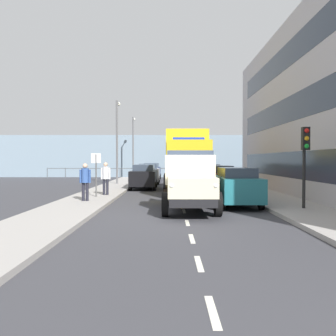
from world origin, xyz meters
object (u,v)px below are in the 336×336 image
car_grey_kerbside_3 (201,172)px  street_sign (96,167)px  lorry_cargo_yellow (186,160)px  car_maroon_kerbside_2 (208,175)px  traffic_light_near (305,149)px  lamp_post_promenade (117,134)px  car_black_oppositeside_0 (144,176)px  car_red_kerbside_1 (219,179)px  pedestrian_near_railing (85,179)px  lamp_post_far (133,142)px  car_navy_oppositeside_2 (152,171)px  car_teal_kerbside_near (236,186)px  truck_vintage_cream (190,182)px  car_silver_oppositeside_1 (148,173)px  pedestrian_strolling (106,176)px

car_grey_kerbside_3 → street_sign: (6.78, 15.22, 0.79)m
lorry_cargo_yellow → car_maroon_kerbside_2: lorry_cargo_yellow is taller
traffic_light_near → lamp_post_promenade: 17.73m
lorry_cargo_yellow → car_black_oppositeside_0: bearing=-43.3°
car_red_kerbside_1 → car_grey_kerbside_3: same height
pedestrian_near_railing → traffic_light_near: size_ratio=0.55×
car_grey_kerbside_3 → lamp_post_far: 9.26m
car_navy_oppositeside_2 → pedestrian_near_railing: (2.12, 19.75, 0.29)m
car_red_kerbside_1 → lamp_post_far: size_ratio=0.63×
car_teal_kerbside_near → car_navy_oppositeside_2: 20.87m
car_red_kerbside_1 → pedestrian_near_railing: pedestrian_near_railing is taller
car_grey_kerbside_3 → lamp_post_far: (6.91, -5.30, 3.16)m
car_grey_kerbside_3 → car_teal_kerbside_near: bearing=90.0°
car_teal_kerbside_near → car_maroon_kerbside_2: (0.00, -11.38, 0.00)m
truck_vintage_cream → lamp_post_far: bearing=-79.1°
car_grey_kerbside_3 → car_silver_oppositeside_1: 5.53m
car_silver_oppositeside_1 → street_sign: bearing=80.9°
car_silver_oppositeside_1 → lamp_post_far: (2.12, -8.07, 3.15)m
lamp_post_far → lamp_post_promenade: bearing=88.4°
truck_vintage_cream → lamp_post_far: lamp_post_far is taller
car_teal_kerbside_near → car_red_kerbside_1: size_ratio=1.07×
truck_vintage_cream → lorry_cargo_yellow: 8.35m
car_maroon_kerbside_2 → pedestrian_near_railing: size_ratio=2.50×
lorry_cargo_yellow → lamp_post_far: bearing=-73.1°
truck_vintage_cream → pedestrian_near_railing: size_ratio=3.23×
lorry_cargo_yellow → car_silver_oppositeside_1: size_ratio=1.86×
street_sign → lorry_cargo_yellow: bearing=-139.6°
pedestrian_strolling → street_sign: bearing=73.4°
pedestrian_near_railing → pedestrian_strolling: 2.90m
car_grey_kerbside_3 → street_sign: bearing=66.0°
car_silver_oppositeside_1 → street_sign: (1.98, 12.45, 0.79)m
truck_vintage_cream → car_navy_oppositeside_2: size_ratio=1.29×
car_grey_kerbside_3 → car_maroon_kerbside_2: bearing=90.0°
truck_vintage_cream → traffic_light_near: (-4.53, 0.23, 1.29)m
pedestrian_strolling → lamp_post_far: 19.69m
car_black_oppositeside_0 → street_sign: (1.98, 6.82, 0.79)m
car_black_oppositeside_0 → car_silver_oppositeside_1: size_ratio=0.98×
car_maroon_kerbside_2 → pedestrian_near_railing: bearing=57.4°
lamp_post_far → car_silver_oppositeside_1: bearing=104.7°
car_grey_kerbside_3 → lamp_post_promenade: (7.19, 4.76, 3.22)m
traffic_light_near → street_sign: size_ratio=1.42×
truck_vintage_cream → pedestrian_strolling: (4.29, -5.20, 0.02)m
traffic_light_near → lamp_post_far: size_ratio=0.49×
car_maroon_kerbside_2 → car_black_oppositeside_0: size_ratio=1.01×
lorry_cargo_yellow → pedestrian_near_railing: size_ratio=4.69×
car_maroon_kerbside_2 → car_navy_oppositeside_2: bearing=-61.8°
lorry_cargo_yellow → car_teal_kerbside_near: bearing=106.5°
car_red_kerbside_1 → car_navy_oppositeside_2: size_ratio=0.95×
street_sign → car_silver_oppositeside_1: bearing=-99.1°
lorry_cargo_yellow → lamp_post_far: size_ratio=1.25×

